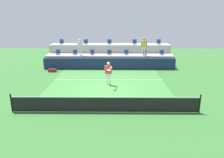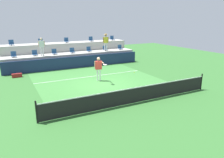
{
  "view_description": "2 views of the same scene",
  "coord_description": "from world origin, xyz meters",
  "px_view_note": "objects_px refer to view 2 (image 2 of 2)",
  "views": [
    {
      "loc": [
        0.5,
        -15.26,
        5.24
      ],
      "look_at": [
        0.34,
        -1.12,
        1.09
      ],
      "focal_mm": 35.35,
      "sensor_mm": 36.0,
      "label": 1
    },
    {
      "loc": [
        -6.25,
        -13.34,
        4.55
      ],
      "look_at": [
        -0.21,
        -1.65,
        0.83
      ],
      "focal_mm": 34.51,
      "sensor_mm": 36.0,
      "label": 2
    }
  ],
  "objects_px": {
    "stadium_chair_lower_mid_left": "(54,52)",
    "stadium_chair_lower_right": "(105,49)",
    "stadium_chair_lower_left": "(35,53)",
    "stadium_chair_lower_mid_right": "(89,50)",
    "stadium_chair_lower_center": "(72,51)",
    "stadium_chair_lower_far_right": "(120,48)",
    "stadium_chair_upper_center": "(66,40)",
    "stadium_chair_upper_left": "(41,42)",
    "stadium_chair_upper_right": "(91,39)",
    "stadium_chair_lower_far_left": "(14,55)",
    "spectator_in_white": "(42,45)",
    "tennis_ball": "(134,72)",
    "stadium_chair_upper_far_left": "(11,43)",
    "stadium_chair_upper_far_right": "(112,38)",
    "tennis_player": "(99,66)",
    "equipment_bag": "(17,75)",
    "spectator_with_hat": "(106,40)"
  },
  "relations": [
    {
      "from": "stadium_chair_lower_right",
      "to": "tennis_ball",
      "type": "xyz_separation_m",
      "value": [
        -1.74,
        -8.33,
        -0.55
      ]
    },
    {
      "from": "stadium_chair_upper_far_left",
      "to": "tennis_player",
      "type": "height_order",
      "value": "stadium_chair_upper_far_left"
    },
    {
      "from": "stadium_chair_lower_center",
      "to": "stadium_chair_lower_far_right",
      "type": "height_order",
      "value": "same"
    },
    {
      "from": "stadium_chair_lower_center",
      "to": "stadium_chair_upper_center",
      "type": "xyz_separation_m",
      "value": [
        -0.02,
        1.8,
        0.85
      ]
    },
    {
      "from": "tennis_ball",
      "to": "stadium_chair_lower_center",
      "type": "bearing_deg",
      "value": 102.54
    },
    {
      "from": "stadium_chair_upper_far_left",
      "to": "tennis_ball",
      "type": "bearing_deg",
      "value": -54.81
    },
    {
      "from": "stadium_chair_lower_left",
      "to": "equipment_bag",
      "type": "bearing_deg",
      "value": -128.22
    },
    {
      "from": "stadium_chair_lower_left",
      "to": "tennis_player",
      "type": "distance_m",
      "value": 7.21
    },
    {
      "from": "stadium_chair_upper_far_right",
      "to": "stadium_chair_lower_center",
      "type": "bearing_deg",
      "value": -161.48
    },
    {
      "from": "stadium_chair_upper_right",
      "to": "stadium_chair_upper_far_right",
      "type": "relative_size",
      "value": 1.0
    },
    {
      "from": "stadium_chair_lower_left",
      "to": "spectator_with_hat",
      "type": "bearing_deg",
      "value": -3.13
    },
    {
      "from": "stadium_chair_lower_mid_left",
      "to": "stadium_chair_lower_right",
      "type": "distance_m",
      "value": 5.35
    },
    {
      "from": "stadium_chair_lower_mid_right",
      "to": "stadium_chair_upper_center",
      "type": "height_order",
      "value": "stadium_chair_upper_center"
    },
    {
      "from": "stadium_chair_upper_left",
      "to": "stadium_chair_lower_center",
      "type": "bearing_deg",
      "value": -34.51
    },
    {
      "from": "stadium_chair_lower_mid_left",
      "to": "spectator_in_white",
      "type": "bearing_deg",
      "value": -161.84
    },
    {
      "from": "stadium_chair_upper_right",
      "to": "stadium_chair_lower_mid_left",
      "type": "bearing_deg",
      "value": -158.17
    },
    {
      "from": "spectator_in_white",
      "to": "spectator_with_hat",
      "type": "height_order",
      "value": "spectator_with_hat"
    },
    {
      "from": "stadium_chair_lower_mid_left",
      "to": "stadium_chair_upper_left",
      "type": "distance_m",
      "value": 2.17
    },
    {
      "from": "stadium_chair_lower_right",
      "to": "stadium_chair_upper_far_left",
      "type": "relative_size",
      "value": 1.0
    },
    {
      "from": "stadium_chair_lower_far_left",
      "to": "spectator_in_white",
      "type": "relative_size",
      "value": 0.32
    },
    {
      "from": "stadium_chair_lower_left",
      "to": "spectator_in_white",
      "type": "distance_m",
      "value": 1.04
    },
    {
      "from": "stadium_chair_upper_left",
      "to": "tennis_ball",
      "type": "distance_m",
      "value": 11.16
    },
    {
      "from": "stadium_chair_lower_mid_left",
      "to": "stadium_chair_upper_far_right",
      "type": "xyz_separation_m",
      "value": [
        7.13,
        1.8,
        0.85
      ]
    },
    {
      "from": "stadium_chair_lower_center",
      "to": "stadium_chair_upper_far_right",
      "type": "relative_size",
      "value": 1.0
    },
    {
      "from": "stadium_chair_upper_far_right",
      "to": "tennis_ball",
      "type": "height_order",
      "value": "stadium_chair_upper_far_right"
    },
    {
      "from": "stadium_chair_lower_mid_left",
      "to": "stadium_chair_upper_right",
      "type": "relative_size",
      "value": 1.0
    },
    {
      "from": "stadium_chair_lower_far_left",
      "to": "stadium_chair_lower_far_right",
      "type": "height_order",
      "value": "same"
    },
    {
      "from": "stadium_chair_lower_left",
      "to": "stadium_chair_lower_center",
      "type": "height_order",
      "value": "same"
    },
    {
      "from": "stadium_chair_upper_center",
      "to": "spectator_in_white",
      "type": "relative_size",
      "value": 0.32
    },
    {
      "from": "stadium_chair_upper_center",
      "to": "tennis_ball",
      "type": "distance_m",
      "value": 10.4
    },
    {
      "from": "stadium_chair_lower_mid_left",
      "to": "stadium_chair_upper_right",
      "type": "height_order",
      "value": "stadium_chair_upper_right"
    },
    {
      "from": "stadium_chair_upper_far_right",
      "to": "stadium_chair_lower_far_right",
      "type": "bearing_deg",
      "value": -89.07
    },
    {
      "from": "stadium_chair_upper_far_left",
      "to": "stadium_chair_upper_right",
      "type": "distance_m",
      "value": 8.02
    },
    {
      "from": "tennis_ball",
      "to": "stadium_chair_lower_mid_left",
      "type": "bearing_deg",
      "value": 113.44
    },
    {
      "from": "stadium_chair_lower_far_right",
      "to": "stadium_chair_upper_right",
      "type": "bearing_deg",
      "value": 146.0
    },
    {
      "from": "equipment_bag",
      "to": "tennis_ball",
      "type": "bearing_deg",
      "value": -39.82
    },
    {
      "from": "equipment_bag",
      "to": "stadium_chair_lower_right",
      "type": "bearing_deg",
      "value": 14.53
    },
    {
      "from": "stadium_chair_lower_right",
      "to": "stadium_chair_upper_left",
      "type": "bearing_deg",
      "value": 163.83
    },
    {
      "from": "stadium_chair_lower_left",
      "to": "spectator_in_white",
      "type": "relative_size",
      "value": 0.32
    },
    {
      "from": "stadium_chair_lower_left",
      "to": "stadium_chair_lower_mid_right",
      "type": "xyz_separation_m",
      "value": [
        5.28,
        0.0,
        0.0
      ]
    },
    {
      "from": "stadium_chair_lower_center",
      "to": "stadium_chair_lower_mid_right",
      "type": "bearing_deg",
      "value": 0.0
    },
    {
      "from": "stadium_chair_lower_mid_left",
      "to": "equipment_bag",
      "type": "distance_m",
      "value": 4.48
    },
    {
      "from": "stadium_chair_lower_mid_left",
      "to": "tennis_player",
      "type": "bearing_deg",
      "value": -73.58
    },
    {
      "from": "stadium_chair_lower_right",
      "to": "spectator_in_white",
      "type": "height_order",
      "value": "spectator_in_white"
    },
    {
      "from": "stadium_chair_upper_left",
      "to": "stadium_chair_upper_right",
      "type": "distance_m",
      "value": 5.35
    },
    {
      "from": "tennis_player",
      "to": "stadium_chair_upper_far_right",
      "type": "bearing_deg",
      "value": 56.59
    },
    {
      "from": "stadium_chair_upper_far_left",
      "to": "stadium_chair_upper_left",
      "type": "relative_size",
      "value": 1.0
    },
    {
      "from": "stadium_chair_lower_right",
      "to": "stadium_chair_lower_far_left",
      "type": "bearing_deg",
      "value": 180.0
    },
    {
      "from": "stadium_chair_lower_left",
      "to": "tennis_player",
      "type": "xyz_separation_m",
      "value": [
        3.61,
        -6.23,
        -0.36
      ]
    },
    {
      "from": "stadium_chair_lower_center",
      "to": "stadium_chair_lower_far_right",
      "type": "distance_m",
      "value": 5.4
    }
  ]
}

